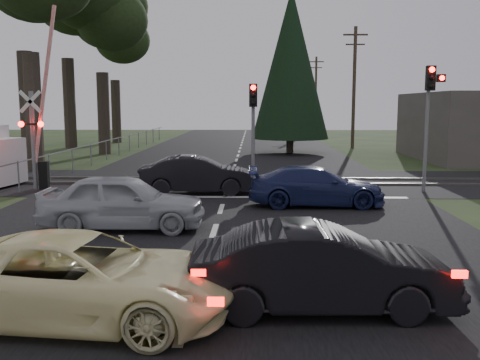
{
  "coord_description": "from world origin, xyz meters",
  "views": [
    {
      "loc": [
        1.03,
        -10.64,
        3.28
      ],
      "look_at": [
        0.67,
        3.42,
        1.3
      ],
      "focal_mm": 40.0,
      "sensor_mm": 36.0,
      "label": 1
    }
  ],
  "objects_px": {
    "cream_coupe": "(80,278)",
    "traffic_signal_right": "(430,104)",
    "traffic_signal_center": "(253,117)",
    "utility_pole_mid": "(354,85)",
    "silver_car": "(123,202)",
    "blue_sedan": "(316,186)",
    "dark_hatchback": "(322,269)",
    "dark_car_far": "(198,175)",
    "utility_pole_far": "(316,93)",
    "crossing_signal": "(39,137)"
  },
  "relations": [
    {
      "from": "utility_pole_far",
      "to": "dark_car_far",
      "type": "relative_size",
      "value": 2.11
    },
    {
      "from": "utility_pole_mid",
      "to": "dark_hatchback",
      "type": "xyz_separation_m",
      "value": [
        -6.38,
        -32.37,
        -4.04
      ]
    },
    {
      "from": "crossing_signal",
      "to": "utility_pole_far",
      "type": "bearing_deg",
      "value": 70.77
    },
    {
      "from": "traffic_signal_center",
      "to": "utility_pole_far",
      "type": "xyz_separation_m",
      "value": [
        7.5,
        44.32,
        1.92
      ]
    },
    {
      "from": "utility_pole_far",
      "to": "silver_car",
      "type": "distance_m",
      "value": 53.1
    },
    {
      "from": "crossing_signal",
      "to": "dark_hatchback",
      "type": "height_order",
      "value": "crossing_signal"
    },
    {
      "from": "traffic_signal_center",
      "to": "cream_coupe",
      "type": "distance_m",
      "value": 13.95
    },
    {
      "from": "utility_pole_mid",
      "to": "silver_car",
      "type": "distance_m",
      "value": 29.22
    },
    {
      "from": "traffic_signal_right",
      "to": "silver_car",
      "type": "distance_m",
      "value": 12.07
    },
    {
      "from": "silver_car",
      "to": "blue_sedan",
      "type": "distance_m",
      "value": 6.51
    },
    {
      "from": "traffic_signal_center",
      "to": "utility_pole_mid",
      "type": "height_order",
      "value": "utility_pole_mid"
    },
    {
      "from": "silver_car",
      "to": "dark_car_far",
      "type": "relative_size",
      "value": 1.02
    },
    {
      "from": "blue_sedan",
      "to": "dark_car_far",
      "type": "height_order",
      "value": "dark_car_far"
    },
    {
      "from": "crossing_signal",
      "to": "blue_sedan",
      "type": "height_order",
      "value": "crossing_signal"
    },
    {
      "from": "utility_pole_mid",
      "to": "blue_sedan",
      "type": "height_order",
      "value": "utility_pole_mid"
    },
    {
      "from": "traffic_signal_right",
      "to": "utility_pole_mid",
      "type": "height_order",
      "value": "utility_pole_mid"
    },
    {
      "from": "traffic_signal_right",
      "to": "utility_pole_mid",
      "type": "distance_m",
      "value": 20.6
    },
    {
      "from": "dark_hatchback",
      "to": "dark_car_far",
      "type": "height_order",
      "value": "dark_car_far"
    },
    {
      "from": "crossing_signal",
      "to": "blue_sedan",
      "type": "xyz_separation_m",
      "value": [
        10.34,
        -3.11,
        -1.42
      ]
    },
    {
      "from": "dark_hatchback",
      "to": "blue_sedan",
      "type": "distance_m",
      "value": 9.1
    },
    {
      "from": "crossing_signal",
      "to": "cream_coupe",
      "type": "height_order",
      "value": "crossing_signal"
    },
    {
      "from": "cream_coupe",
      "to": "blue_sedan",
      "type": "xyz_separation_m",
      "value": [
        4.68,
        9.53,
        -0.02
      ]
    },
    {
      "from": "cream_coupe",
      "to": "silver_car",
      "type": "bearing_deg",
      "value": 12.92
    },
    {
      "from": "utility_pole_mid",
      "to": "silver_car",
      "type": "xyz_separation_m",
      "value": [
        -10.93,
        -26.8,
        -3.99
      ]
    },
    {
      "from": "traffic_signal_right",
      "to": "blue_sedan",
      "type": "relative_size",
      "value": 1.06
    },
    {
      "from": "cream_coupe",
      "to": "dark_car_far",
      "type": "relative_size",
      "value": 1.12
    },
    {
      "from": "crossing_signal",
      "to": "utility_pole_far",
      "type": "distance_m",
      "value": 47.96
    },
    {
      "from": "traffic_signal_right",
      "to": "traffic_signal_center",
      "type": "relative_size",
      "value": 1.15
    },
    {
      "from": "cream_coupe",
      "to": "traffic_signal_center",
      "type": "bearing_deg",
      "value": -5.73
    },
    {
      "from": "traffic_signal_right",
      "to": "utility_pole_mid",
      "type": "bearing_deg",
      "value": 87.34
    },
    {
      "from": "traffic_signal_right",
      "to": "silver_car",
      "type": "bearing_deg",
      "value": -147.82
    },
    {
      "from": "utility_pole_far",
      "to": "cream_coupe",
      "type": "relative_size",
      "value": 1.89
    },
    {
      "from": "silver_car",
      "to": "utility_pole_mid",
      "type": "bearing_deg",
      "value": -23.05
    },
    {
      "from": "utility_pole_mid",
      "to": "cream_coupe",
      "type": "relative_size",
      "value": 1.89
    },
    {
      "from": "traffic_signal_right",
      "to": "blue_sedan",
      "type": "xyz_separation_m",
      "value": [
        -4.48,
        -2.8,
        -2.67
      ]
    },
    {
      "from": "traffic_signal_center",
      "to": "blue_sedan",
      "type": "bearing_deg",
      "value": -62.68
    },
    {
      "from": "crossing_signal",
      "to": "traffic_signal_right",
      "type": "relative_size",
      "value": 1.48
    },
    {
      "from": "utility_pole_far",
      "to": "silver_car",
      "type": "xyz_separation_m",
      "value": [
        -10.93,
        -51.8,
        -3.99
      ]
    },
    {
      "from": "dark_hatchback",
      "to": "dark_car_far",
      "type": "relative_size",
      "value": 0.98
    },
    {
      "from": "traffic_signal_center",
      "to": "dark_hatchback",
      "type": "bearing_deg",
      "value": -85.09
    },
    {
      "from": "traffic_signal_center",
      "to": "utility_pole_far",
      "type": "distance_m",
      "value": 44.99
    },
    {
      "from": "crossing_signal",
      "to": "dark_hatchback",
      "type": "xyz_separation_m",
      "value": [
        9.4,
        -12.16,
        -1.37
      ]
    },
    {
      "from": "dark_hatchback",
      "to": "traffic_signal_center",
      "type": "bearing_deg",
      "value": 3.04
    },
    {
      "from": "utility_pole_far",
      "to": "silver_car",
      "type": "bearing_deg",
      "value": -101.92
    },
    {
      "from": "crossing_signal",
      "to": "traffic_signal_center",
      "type": "height_order",
      "value": "crossing_signal"
    },
    {
      "from": "utility_pole_far",
      "to": "silver_car",
      "type": "height_order",
      "value": "utility_pole_far"
    },
    {
      "from": "utility_pole_mid",
      "to": "utility_pole_far",
      "type": "xyz_separation_m",
      "value": [
        0.0,
        25.0,
        0.0
      ]
    },
    {
      "from": "cream_coupe",
      "to": "traffic_signal_right",
      "type": "bearing_deg",
      "value": -31.42
    },
    {
      "from": "traffic_signal_right",
      "to": "dark_hatchback",
      "type": "distance_m",
      "value": 13.29
    },
    {
      "from": "silver_car",
      "to": "dark_hatchback",
      "type": "bearing_deg",
      "value": -141.59
    }
  ]
}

